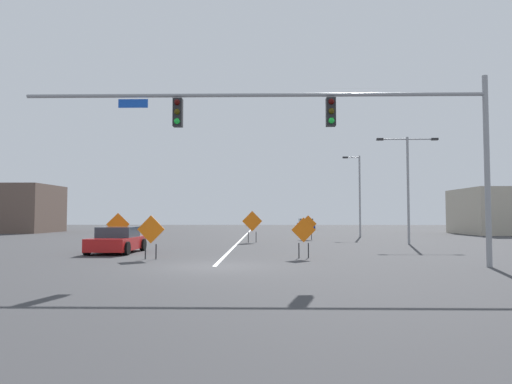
{
  "coord_description": "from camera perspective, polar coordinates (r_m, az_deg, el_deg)",
  "views": [
    {
      "loc": [
        1.84,
        -16.91,
        1.85
      ],
      "look_at": [
        0.96,
        29.33,
        4.22
      ],
      "focal_mm": 32.54,
      "sensor_mm": 36.0,
      "label": 1
    }
  ],
  "objects": [
    {
      "name": "street_lamp_near_left",
      "position": [
        41.57,
        12.48,
        0.02
      ],
      "size": [
        1.54,
        0.24,
        7.12
      ],
      "color": "gray",
      "rests_on": "ground"
    },
    {
      "name": "car_blue_far",
      "position": [
        62.94,
        6.12,
        -3.98
      ],
      "size": [
        2.24,
        4.42,
        1.47
      ],
      "color": "#1E389E",
      "rests_on": "ground"
    },
    {
      "name": "construction_sign_left_shoulder",
      "position": [
        20.28,
        -12.79,
        -4.77
      ],
      "size": [
        1.2,
        0.14,
        1.87
      ],
      "color": "orange",
      "rests_on": "ground"
    },
    {
      "name": "construction_sign_right_lane",
      "position": [
        28.03,
        -16.61,
        -4.01
      ],
      "size": [
        1.29,
        0.35,
        2.01
      ],
      "color": "orange",
      "rests_on": "ground"
    },
    {
      "name": "car_red_distant",
      "position": [
        24.28,
        -16.71,
        -5.76
      ],
      "size": [
        2.15,
        3.96,
        1.29
      ],
      "color": "red",
      "rests_on": "ground"
    },
    {
      "name": "road_centre_stripe",
      "position": [
        59.83,
        -0.67,
        -4.7
      ],
      "size": [
        0.16,
        85.72,
        0.01
      ],
      "color": "white",
      "rests_on": "ground"
    },
    {
      "name": "roadside_building_west",
      "position": [
        58.46,
        -28.34,
        -1.82
      ],
      "size": [
        10.26,
        7.76,
        5.26
      ],
      "color": "brown",
      "rests_on": "ground"
    },
    {
      "name": "construction_sign_median_far",
      "position": [
        20.41,
        5.87,
        -4.97
      ],
      "size": [
        1.08,
        0.2,
        1.77
      ],
      "color": "orange",
      "rests_on": "ground"
    },
    {
      "name": "ground",
      "position": [
        17.11,
        -5.15,
        -9.12
      ],
      "size": [
        154.29,
        154.29,
        0.0
      ],
      "primitive_type": "plane",
      "color": "#38383A"
    },
    {
      "name": "construction_sign_median_near",
      "position": [
        32.14,
        -0.47,
        -3.77
      ],
      "size": [
        1.38,
        0.36,
        2.18
      ],
      "color": "orange",
      "rests_on": "ground"
    },
    {
      "name": "street_lamp_mid_right",
      "position": [
        31.88,
        18.18,
        1.56
      ],
      "size": [
        4.01,
        0.24,
        7.02
      ],
      "color": "gray",
      "rests_on": "ground"
    },
    {
      "name": "roadside_building_east",
      "position": [
        52.89,
        28.25,
        -2.11
      ],
      "size": [
        8.52,
        8.38,
        4.58
      ],
      "color": "#B2A893",
      "rests_on": "ground"
    },
    {
      "name": "construction_sign_left_lane",
      "position": [
        36.08,
        6.43,
        -4.01
      ],
      "size": [
        1.28,
        0.35,
        1.88
      ],
      "color": "orange",
      "rests_on": "ground"
    },
    {
      "name": "traffic_signal_assembly",
      "position": [
        17.37,
        8.25,
        8.34
      ],
      "size": [
        17.04,
        0.44,
        6.99
      ],
      "color": "gray",
      "rests_on": "ground"
    }
  ]
}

